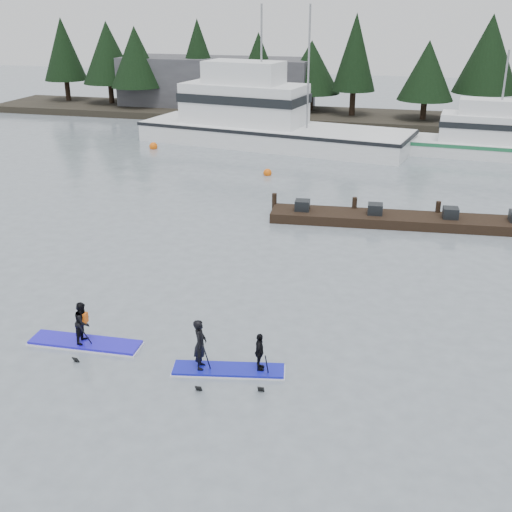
% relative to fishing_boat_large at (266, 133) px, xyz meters
% --- Properties ---
extents(ground, '(160.00, 160.00, 0.00)m').
position_rel_fishing_boat_large_xyz_m(ground, '(5.78, -30.51, -0.85)').
color(ground, slate).
rests_on(ground, ground).
extents(far_shore, '(70.00, 8.00, 0.60)m').
position_rel_fishing_boat_large_xyz_m(far_shore, '(5.78, 11.49, -0.55)').
color(far_shore, '#2D281E').
rests_on(far_shore, ground).
extents(treeline, '(60.00, 4.00, 8.00)m').
position_rel_fishing_boat_large_xyz_m(treeline, '(5.78, 11.49, -0.85)').
color(treeline, black).
rests_on(treeline, ground).
extents(waterfront_building, '(18.00, 6.00, 5.00)m').
position_rel_fishing_boat_large_xyz_m(waterfront_building, '(-8.22, 13.49, 1.65)').
color(waterfront_building, '#4C4C51').
rests_on(waterfront_building, ground).
extents(fishing_boat_large, '(20.55, 8.72, 10.98)m').
position_rel_fishing_boat_large_xyz_m(fishing_boat_large, '(0.00, 0.00, 0.00)').
color(fishing_boat_large, white).
rests_on(fishing_boat_large, ground).
extents(fishing_boat_medium, '(13.00, 4.53, 7.84)m').
position_rel_fishing_boat_large_xyz_m(fishing_boat_medium, '(16.45, 0.22, -0.31)').
color(fishing_boat_medium, white).
rests_on(fishing_boat_medium, ground).
extents(floating_dock, '(14.06, 3.08, 0.47)m').
position_rel_fishing_boat_large_xyz_m(floating_dock, '(11.48, -16.07, -0.62)').
color(floating_dock, black).
rests_on(floating_dock, ground).
extents(buoy_b, '(0.51, 0.51, 0.51)m').
position_rel_fishing_boat_large_xyz_m(buoy_b, '(2.30, -8.72, -0.85)').
color(buoy_b, '#EA5D0B').
rests_on(buoy_b, ground).
extents(buoy_a, '(0.60, 0.60, 0.60)m').
position_rel_fishing_boat_large_xyz_m(buoy_a, '(-7.50, -3.53, -0.85)').
color(buoy_a, '#EA5D0B').
rests_on(buoy_a, ground).
extents(paddleboard_solo, '(3.54, 1.17, 1.88)m').
position_rel_fishing_boat_large_xyz_m(paddleboard_solo, '(1.84, -30.45, -0.39)').
color(paddleboard_solo, '#1F17D7').
rests_on(paddleboard_solo, ground).
extents(paddleboard_duo, '(3.30, 1.48, 2.15)m').
position_rel_fishing_boat_large_xyz_m(paddleboard_duo, '(6.56, -30.80, -0.31)').
color(paddleboard_duo, '#1317B6').
rests_on(paddleboard_duo, ground).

